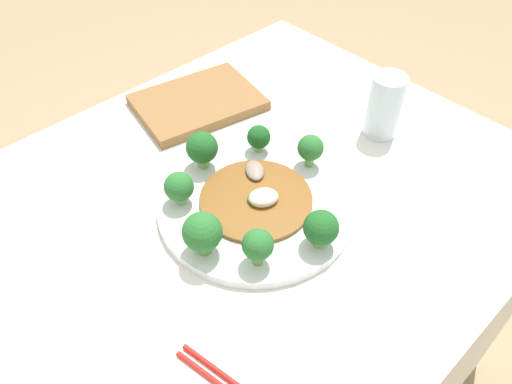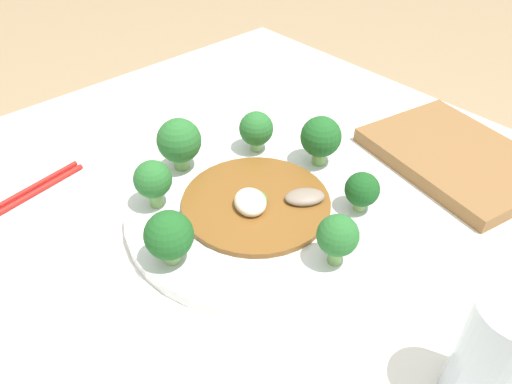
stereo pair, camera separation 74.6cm
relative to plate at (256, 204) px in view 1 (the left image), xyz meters
name	(u,v)px [view 1 (the left image)]	position (x,y,z in m)	size (l,w,h in m)	color
ground_plane	(254,379)	(-0.02, -0.03, -0.73)	(8.00, 8.00, 0.00)	#9E8460
table	(253,307)	(-0.02, -0.03, -0.37)	(0.94, 0.79, 0.72)	silver
plate	(256,204)	(0.00, 0.00, 0.00)	(0.32, 0.32, 0.02)	silver
broccoli_southwest	(259,137)	(-0.09, -0.09, 0.04)	(0.04, 0.04, 0.05)	#89B76B
broccoli_south	(202,148)	(0.01, -0.12, 0.05)	(0.05, 0.05, 0.07)	#7AAD5B
broccoli_southeast	(179,187)	(0.09, -0.08, 0.04)	(0.05, 0.05, 0.06)	#89B76B
broccoli_north	(321,228)	(-0.01, 0.13, 0.04)	(0.05, 0.05, 0.06)	#89B76B
broccoli_northeast	(258,245)	(0.08, 0.09, 0.05)	(0.05, 0.05, 0.06)	#70A356
broccoli_east	(202,232)	(0.12, 0.02, 0.05)	(0.06, 0.06, 0.07)	#70A356
broccoli_west	(310,148)	(-0.12, 0.00, 0.04)	(0.04, 0.04, 0.06)	#70A356
stirfry_center	(257,197)	(0.00, 0.00, 0.01)	(0.18, 0.18, 0.03)	brown
drinking_glass	(384,106)	(-0.30, 0.02, 0.05)	(0.06, 0.06, 0.12)	silver
cutting_board	(198,102)	(-0.11, -0.28, 0.00)	(0.27, 0.22, 0.02)	brown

